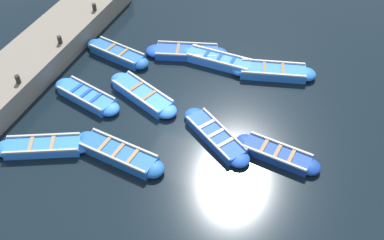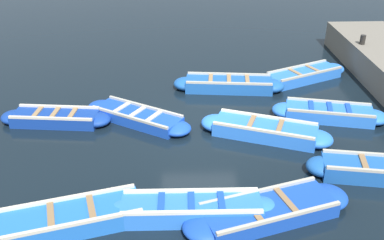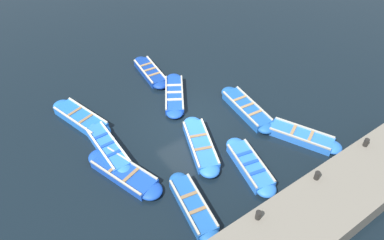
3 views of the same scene
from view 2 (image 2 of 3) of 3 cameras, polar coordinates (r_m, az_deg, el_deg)
name	(u,v)px [view 2 (image 2 of 3)]	position (r m, az deg, el deg)	size (l,w,h in m)	color
ground_plane	(201,128)	(13.22, 1.16, -1.02)	(120.00, 120.00, 0.00)	black
boat_drifting	(137,117)	(13.59, -6.97, 0.38)	(3.52, 2.64, 0.38)	#1947B7
boat_centre	(72,219)	(9.89, -14.95, -12.03)	(3.90, 1.88, 0.45)	blue
boat_bow_out	(304,75)	(16.92, 14.02, 5.52)	(3.64, 2.33, 0.43)	blue
boat_outer_right	(265,130)	(12.85, 9.25, -1.32)	(3.81, 2.15, 0.45)	blue
boat_near_quay	(56,118)	(14.00, -16.92, 0.23)	(3.39, 1.13, 0.41)	navy
boat_end_of_row	(269,211)	(9.93, 9.71, -11.35)	(3.97, 2.08, 0.41)	#1947B7
boat_outer_left	(191,210)	(9.79, -0.08, -11.31)	(3.78, 0.85, 0.47)	blue
boat_broadside	(229,85)	(15.65, 4.68, 4.51)	(3.90, 1.23, 0.46)	#1E59AD
boat_mid_row	(379,171)	(11.87, 22.60, -5.96)	(3.54, 1.36, 0.47)	#1E59AD
boat_stern_in	(329,113)	(14.26, 17.00, 0.81)	(3.53, 1.57, 0.44)	blue
bollard_north	(363,40)	(18.23, 20.86, 9.51)	(0.20, 0.20, 0.35)	black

